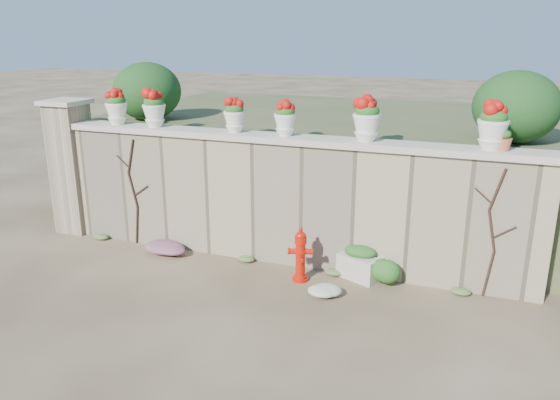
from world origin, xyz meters
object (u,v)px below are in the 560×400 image
at_px(planter_box, 360,263).
at_px(terracotta_pot, 503,141).
at_px(urn_pot_0, 116,107).
at_px(fire_hydrant, 300,254).

bearing_deg(planter_box, terracotta_pot, 30.86).
bearing_deg(urn_pot_0, terracotta_pot, 0.00).
bearing_deg(planter_box, fire_hydrant, -130.72).
height_order(fire_hydrant, urn_pot_0, urn_pot_0).
distance_m(fire_hydrant, urn_pot_0, 4.16).
bearing_deg(fire_hydrant, terracotta_pot, -3.29).
xyz_separation_m(fire_hydrant, planter_box, (0.83, 0.41, -0.19)).
distance_m(fire_hydrant, terracotta_pot, 3.28).
bearing_deg(urn_pot_0, fire_hydrant, -10.35).
height_order(fire_hydrant, planter_box, fire_hydrant).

